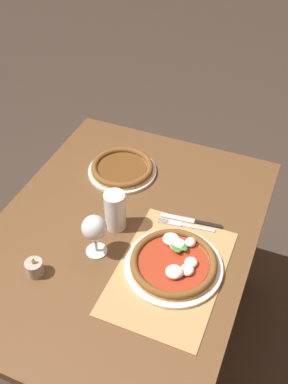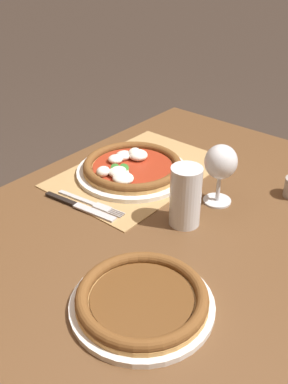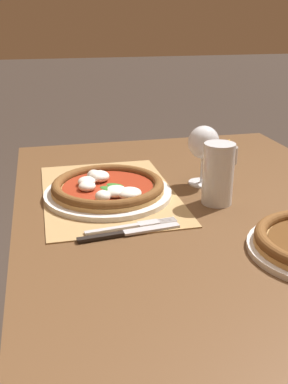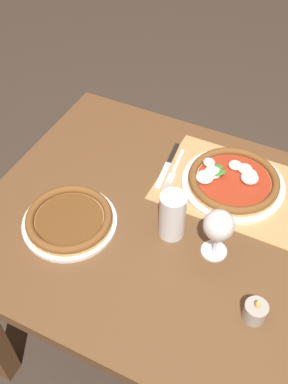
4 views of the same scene
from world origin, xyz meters
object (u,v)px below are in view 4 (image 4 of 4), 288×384
Objects in this scene: votive_candle at (255,312)px; wine_glass at (218,227)px; pizza_near at (233,180)px; knife at (168,166)px; pizza_far at (69,220)px; fork at (174,170)px; pint_glass at (172,216)px.

wine_glass is at bearing -42.31° from votive_candle.
knife is (0.21, 0.01, -0.02)m from pizza_near.
pizza_far is 0.37m from fork.
wine_glass is at bearing 175.65° from pint_glass.
pizza_near is 1.44× the size of knife.
wine_glass reaches higher than pint_glass.
knife is (0.03, -0.01, 0.00)m from fork.
fork is 2.79× the size of votive_candle.
pint_glass is (-0.27, -0.10, 0.05)m from pizza_far.
fork is at bearing 158.10° from knife.
pint_glass reaches higher than pizza_near.
knife is at bearing -21.90° from fork.
pint_glass is 0.67× the size of knife.
pizza_near is at bearing -111.01° from pint_glass.
votive_candle is at bearing 137.69° from wine_glass.
fork is at bearing -119.38° from pizza_far.
wine_glass reaches higher than pizza_near.
pizza_far is 0.29m from pint_glass.
votive_candle is (-0.55, 0.05, 0.00)m from pizza_far.
pint_glass is at bearing 111.59° from fork.
votive_candle reaches higher than knife.
wine_glass is (-0.40, -0.09, 0.09)m from pizza_far.
knife reaches higher than fork.
pint_glass is at bearing -159.89° from pizza_far.
wine_glass reaches higher than fork.
fork is (0.18, 0.02, -0.02)m from pizza_near.
pint_glass is (0.13, -0.01, -0.04)m from wine_glass.
pint_glass reaches higher than knife.
fork is (-0.18, -0.32, -0.01)m from pizza_far.
pizza_far reaches higher than knife.
pizza_far is 3.70× the size of votive_candle.
votive_candle is at bearing 115.19° from pizza_near.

